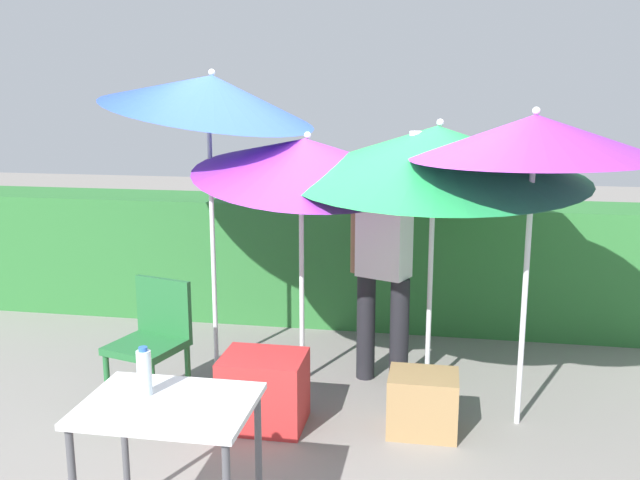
{
  "coord_description": "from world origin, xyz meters",
  "views": [
    {
      "loc": [
        0.87,
        -4.6,
        2.18
      ],
      "look_at": [
        0.0,
        0.3,
        1.1
      ],
      "focal_mm": 39.82,
      "sensor_mm": 36.0,
      "label": 1
    }
  ],
  "objects_px": {
    "crate_cardboard": "(423,403)",
    "cooler_box": "(264,390)",
    "umbrella_rainbow": "(210,95)",
    "umbrella_navy": "(535,137)",
    "umbrella_orange": "(304,158)",
    "umbrella_yellow": "(437,152)",
    "person_vendor": "(384,261)",
    "folding_table": "(169,420)",
    "chair_plastic": "(153,337)",
    "bottle_water": "(144,372)"
  },
  "relations": [
    {
      "from": "crate_cardboard",
      "to": "cooler_box",
      "type": "bearing_deg",
      "value": -175.44
    },
    {
      "from": "umbrella_rainbow",
      "to": "umbrella_navy",
      "type": "distance_m",
      "value": 2.37
    },
    {
      "from": "umbrella_orange",
      "to": "crate_cardboard",
      "type": "bearing_deg",
      "value": -37.1
    },
    {
      "from": "umbrella_rainbow",
      "to": "umbrella_yellow",
      "type": "xyz_separation_m",
      "value": [
        1.68,
        -0.18,
        -0.38
      ]
    },
    {
      "from": "umbrella_rainbow",
      "to": "umbrella_navy",
      "type": "xyz_separation_m",
      "value": [
        2.27,
        -0.65,
        -0.24
      ]
    },
    {
      "from": "umbrella_orange",
      "to": "person_vendor",
      "type": "xyz_separation_m",
      "value": [
        0.57,
        0.07,
        -0.75
      ]
    },
    {
      "from": "umbrella_rainbow",
      "to": "person_vendor",
      "type": "bearing_deg",
      "value": -5.33
    },
    {
      "from": "person_vendor",
      "to": "folding_table",
      "type": "height_order",
      "value": "person_vendor"
    },
    {
      "from": "chair_plastic",
      "to": "cooler_box",
      "type": "distance_m",
      "value": 0.86
    },
    {
      "from": "umbrella_orange",
      "to": "crate_cardboard",
      "type": "xyz_separation_m",
      "value": [
        0.9,
        -0.68,
        -1.49
      ]
    },
    {
      "from": "cooler_box",
      "to": "person_vendor",
      "type": "bearing_deg",
      "value": 50.16
    },
    {
      "from": "umbrella_orange",
      "to": "umbrella_navy",
      "type": "height_order",
      "value": "umbrella_navy"
    },
    {
      "from": "chair_plastic",
      "to": "bottle_water",
      "type": "height_order",
      "value": "bottle_water"
    },
    {
      "from": "umbrella_rainbow",
      "to": "cooler_box",
      "type": "height_order",
      "value": "umbrella_rainbow"
    },
    {
      "from": "cooler_box",
      "to": "bottle_water",
      "type": "bearing_deg",
      "value": -102.01
    },
    {
      "from": "umbrella_rainbow",
      "to": "folding_table",
      "type": "xyz_separation_m",
      "value": [
        0.5,
        -2.24,
        -1.47
      ]
    },
    {
      "from": "umbrella_orange",
      "to": "umbrella_navy",
      "type": "xyz_separation_m",
      "value": [
        1.52,
        -0.45,
        0.2
      ]
    },
    {
      "from": "person_vendor",
      "to": "chair_plastic",
      "type": "bearing_deg",
      "value": -154.9
    },
    {
      "from": "umbrella_yellow",
      "to": "chair_plastic",
      "type": "xyz_separation_m",
      "value": [
        -1.86,
        -0.65,
        -1.22
      ]
    },
    {
      "from": "chair_plastic",
      "to": "cooler_box",
      "type": "height_order",
      "value": "chair_plastic"
    },
    {
      "from": "chair_plastic",
      "to": "folding_table",
      "type": "xyz_separation_m",
      "value": [
        0.68,
        -1.41,
        0.14
      ]
    },
    {
      "from": "person_vendor",
      "to": "bottle_water",
      "type": "bearing_deg",
      "value": -114.98
    },
    {
      "from": "umbrella_navy",
      "to": "bottle_water",
      "type": "bearing_deg",
      "value": -141.2
    },
    {
      "from": "cooler_box",
      "to": "umbrella_orange",
      "type": "bearing_deg",
      "value": 80.72
    },
    {
      "from": "umbrella_navy",
      "to": "cooler_box",
      "type": "height_order",
      "value": "umbrella_navy"
    },
    {
      "from": "umbrella_rainbow",
      "to": "umbrella_navy",
      "type": "height_order",
      "value": "umbrella_rainbow"
    },
    {
      "from": "chair_plastic",
      "to": "folding_table",
      "type": "height_order",
      "value": "chair_plastic"
    },
    {
      "from": "umbrella_rainbow",
      "to": "person_vendor",
      "type": "distance_m",
      "value": 1.78
    },
    {
      "from": "umbrella_yellow",
      "to": "person_vendor",
      "type": "height_order",
      "value": "umbrella_yellow"
    },
    {
      "from": "umbrella_orange",
      "to": "crate_cardboard",
      "type": "height_order",
      "value": "umbrella_orange"
    },
    {
      "from": "umbrella_yellow",
      "to": "crate_cardboard",
      "type": "height_order",
      "value": "umbrella_yellow"
    },
    {
      "from": "person_vendor",
      "to": "crate_cardboard",
      "type": "distance_m",
      "value": 1.11
    },
    {
      "from": "umbrella_orange",
      "to": "folding_table",
      "type": "height_order",
      "value": "umbrella_orange"
    },
    {
      "from": "umbrella_rainbow",
      "to": "folding_table",
      "type": "relative_size",
      "value": 3.06
    },
    {
      "from": "umbrella_orange",
      "to": "umbrella_navy",
      "type": "relative_size",
      "value": 0.98
    },
    {
      "from": "umbrella_rainbow",
      "to": "person_vendor",
      "type": "xyz_separation_m",
      "value": [
        1.32,
        -0.12,
        -1.18
      ]
    },
    {
      "from": "umbrella_orange",
      "to": "chair_plastic",
      "type": "xyz_separation_m",
      "value": [
        -0.93,
        -0.63,
        -1.17
      ]
    },
    {
      "from": "umbrella_yellow",
      "to": "person_vendor",
      "type": "distance_m",
      "value": 0.88
    },
    {
      "from": "umbrella_navy",
      "to": "umbrella_yellow",
      "type": "bearing_deg",
      "value": 141.45
    },
    {
      "from": "chair_plastic",
      "to": "umbrella_yellow",
      "type": "bearing_deg",
      "value": 19.22
    },
    {
      "from": "umbrella_rainbow",
      "to": "umbrella_navy",
      "type": "relative_size",
      "value": 1.19
    },
    {
      "from": "umbrella_rainbow",
      "to": "umbrella_yellow",
      "type": "distance_m",
      "value": 1.73
    },
    {
      "from": "crate_cardboard",
      "to": "folding_table",
      "type": "bearing_deg",
      "value": -130.15
    },
    {
      "from": "umbrella_orange",
      "to": "umbrella_rainbow",
      "type": "bearing_deg",
      "value": 165.44
    },
    {
      "from": "person_vendor",
      "to": "cooler_box",
      "type": "relative_size",
      "value": 3.5
    },
    {
      "from": "umbrella_yellow",
      "to": "chair_plastic",
      "type": "distance_m",
      "value": 2.32
    },
    {
      "from": "umbrella_rainbow",
      "to": "umbrella_yellow",
      "type": "bearing_deg",
      "value": -6.11
    },
    {
      "from": "umbrella_rainbow",
      "to": "cooler_box",
      "type": "xyz_separation_m",
      "value": [
        0.62,
        -0.96,
        -1.88
      ]
    },
    {
      "from": "umbrella_navy",
      "to": "folding_table",
      "type": "xyz_separation_m",
      "value": [
        -1.76,
        -1.59,
        -1.23
      ]
    },
    {
      "from": "chair_plastic",
      "to": "folding_table",
      "type": "relative_size",
      "value": 1.11
    }
  ]
}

